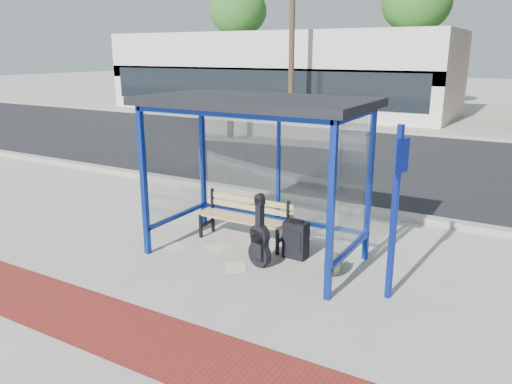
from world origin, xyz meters
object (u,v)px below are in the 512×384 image
Objects in this scene: backpack at (333,265)px; guitar_bag at (260,242)px; bench at (245,216)px; suitcase at (296,240)px.

guitar_bag is at bearing -155.47° from backpack.
bench is at bearing 149.19° from guitar_bag.
bench is 1.85m from backpack.
guitar_bag is 0.64m from suitcase.
suitcase is (0.32, 0.55, -0.09)m from guitar_bag.
suitcase is at bearing 168.57° from backpack.
guitar_bag reaches higher than suitcase.
suitcase is 0.80m from backpack.
guitar_bag reaches higher than bench.
bench reaches higher than suitcase.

